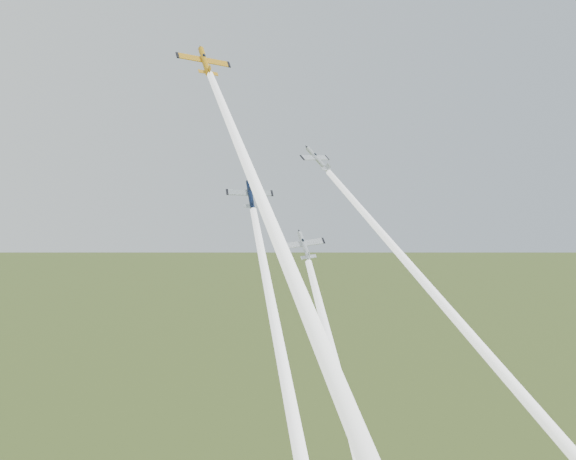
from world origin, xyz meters
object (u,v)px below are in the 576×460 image
(plane_navy, at_px, (250,194))
(plane_silver_right, at_px, (317,159))
(plane_silver_low, at_px, (304,245))
(plane_yellow, at_px, (205,61))

(plane_navy, height_order, plane_silver_right, plane_silver_right)
(plane_navy, relative_size, plane_silver_low, 1.07)
(plane_yellow, xyz_separation_m, plane_navy, (4.75, -4.81, -19.37))
(plane_yellow, bearing_deg, plane_navy, -34.90)
(plane_navy, xyz_separation_m, plane_silver_low, (6.24, -4.80, -7.44))
(plane_navy, bearing_deg, plane_silver_right, 44.72)
(plane_yellow, height_order, plane_silver_low, plane_yellow)
(plane_silver_low, bearing_deg, plane_yellow, 160.21)
(plane_silver_right, bearing_deg, plane_silver_low, -148.59)
(plane_yellow, xyz_separation_m, plane_silver_right, (22.88, 2.74, -13.72))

